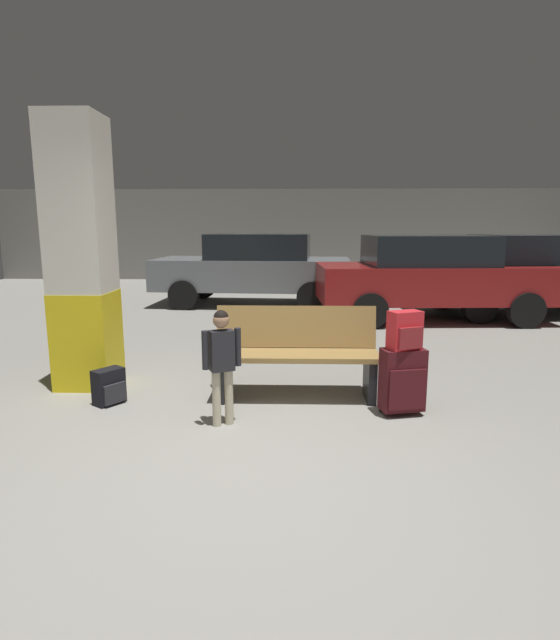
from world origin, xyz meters
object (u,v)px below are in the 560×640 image
(suitcase, at_px, (403,380))
(backpack_bright, at_px, (405,331))
(backpack_dark_floor, at_px, (109,387))
(child, at_px, (222,355))
(parked_car_far, at_px, (254,267))
(parked_car_side, at_px, (530,273))
(bench, at_px, (296,353))
(structural_pillar, at_px, (82,256))
(parked_car_near, at_px, (432,275))

(suitcase, distance_m, backpack_bright, 0.45)
(backpack_bright, height_order, backpack_dark_floor, backpack_bright)
(child, bearing_deg, backpack_dark_floor, 157.02)
(backpack_bright, height_order, parked_car_far, parked_car_far)
(child, distance_m, parked_car_side, 7.58)
(suitcase, bearing_deg, backpack_bright, -4.40)
(bench, bearing_deg, structural_pillar, 171.74)
(suitcase, bearing_deg, bench, 153.88)
(structural_pillar, distance_m, parked_car_near, 6.12)
(parked_car_near, bearing_deg, backpack_dark_floor, -133.10)
(bench, height_order, parked_car_near, parked_car_near)
(backpack_dark_floor, xyz_separation_m, parked_car_near, (4.23, 4.52, 0.64))
(backpack_bright, relative_size, parked_car_near, 0.08)
(parked_car_far, height_order, parked_car_side, same)
(suitcase, bearing_deg, parked_car_side, 56.58)
(suitcase, xyz_separation_m, child, (-1.58, -0.28, 0.29))
(child, bearing_deg, parked_car_side, 47.79)
(suitcase, height_order, backpack_dark_floor, suitcase)
(structural_pillar, xyz_separation_m, child, (1.57, -1.07, -0.76))
(backpack_dark_floor, bearing_deg, parked_car_near, 46.90)
(parked_car_near, bearing_deg, parked_car_far, 153.06)
(bench, bearing_deg, backpack_bright, -26.10)
(suitcase, relative_size, parked_car_side, 0.14)
(suitcase, distance_m, child, 1.63)
(bench, relative_size, parked_car_side, 0.38)
(backpack_bright, bearing_deg, parked_car_near, 72.37)
(bench, xyz_separation_m, parked_car_near, (2.45, 4.26, 0.36))
(suitcase, bearing_deg, parked_car_near, 72.36)
(child, relative_size, parked_car_side, 0.23)
(parked_car_side, bearing_deg, parked_car_far, 168.46)
(bench, distance_m, backpack_dark_floor, 1.82)
(suitcase, height_order, backpack_bright, backpack_bright)
(child, height_order, parked_car_far, parked_car_far)
(structural_pillar, height_order, parked_car_far, structural_pillar)
(parked_car_near, height_order, parked_car_side, same)
(child, height_order, parked_car_near, parked_car_near)
(child, height_order, backpack_dark_floor, child)
(bench, xyz_separation_m, child, (-0.63, -0.75, 0.17))
(suitcase, relative_size, backpack_bright, 1.78)
(suitcase, bearing_deg, backpack_dark_floor, 175.72)
(backpack_bright, height_order, parked_car_side, parked_car_side)
(backpack_bright, bearing_deg, backpack_dark_floor, 175.72)
(bench, bearing_deg, suitcase, -26.12)
(backpack_bright, distance_m, backpack_dark_floor, 2.80)
(structural_pillar, distance_m, backpack_bright, 3.30)
(suitcase, relative_size, parked_car_near, 0.14)
(parked_car_far, bearing_deg, parked_car_side, -11.54)
(parked_car_far, bearing_deg, parked_car_near, -26.94)
(backpack_dark_floor, distance_m, parked_car_far, 6.31)
(backpack_dark_floor, bearing_deg, child, -22.98)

